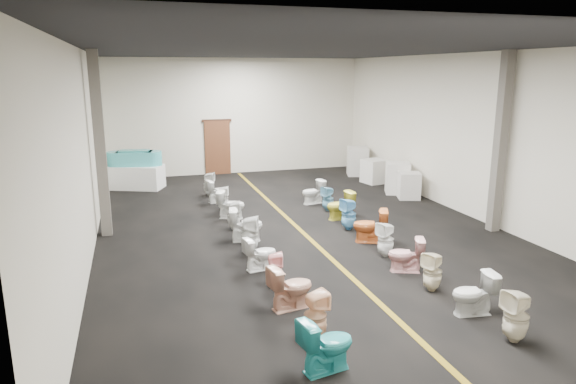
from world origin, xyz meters
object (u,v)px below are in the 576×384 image
Objects in this scene: toilet_left_9 at (223,198)px; toilet_left_10 at (218,191)px; toilet_left_4 at (260,253)px; toilet_left_7 at (234,216)px; appliance_crate_a at (409,185)px; toilet_right_4 at (386,239)px; toilet_right_9 at (313,192)px; appliance_crate_c at (374,171)px; appliance_crate_b at (397,178)px; toilet_left_3 at (274,270)px; display_table at (136,177)px; toilet_right_0 at (516,316)px; bathtub at (135,158)px; toilet_right_1 at (474,294)px; appliance_crate_d at (358,161)px; toilet_right_2 at (433,272)px; toilet_left_1 at (315,315)px; toilet_left_8 at (231,205)px; toilet_left_2 at (291,287)px; toilet_right_6 at (349,214)px; toilet_left_6 at (246,225)px; toilet_right_3 at (406,255)px; toilet_left_11 at (209,184)px; toilet_left_0 at (327,344)px; toilet_right_5 at (370,226)px; toilet_left_5 at (249,235)px; toilet_right_7 at (340,206)px.

toilet_left_9 is 0.97m from toilet_left_10.
toilet_left_4 is 0.94× the size of toilet_left_7.
toilet_right_4 is (-3.20, -4.58, -0.03)m from appliance_crate_a.
toilet_right_9 is (2.86, 1.90, -0.00)m from toilet_left_7.
appliance_crate_b is at bearing -90.00° from appliance_crate_c.
toilet_left_7 is (-0.03, 3.82, 0.03)m from toilet_left_3.
display_table is 2.19× the size of toilet_right_0.
bathtub reaches higher than toilet_right_1.
toilet_left_4 is (-6.03, -8.47, -0.21)m from appliance_crate_d.
appliance_crate_b reaches higher than toilet_right_2.
toilet_left_7 is at bearing -8.00° from toilet_left_1.
toilet_left_2 is at bearing -156.09° from toilet_left_8.
appliance_crate_c reaches higher than toilet_right_6.
toilet_left_6 is at bearing -150.11° from appliance_crate_b.
appliance_crate_a is at bearing -116.89° from toilet_left_10.
toilet_right_2 is at bearing -114.00° from appliance_crate_b.
toilet_right_3 is (-3.22, -5.50, -0.06)m from appliance_crate_a.
toilet_left_4 is 0.83× the size of toilet_right_0.
display_table is at bearing 5.85° from toilet_left_4.
appliance_crate_b is at bearing -48.95° from toilet_left_6.
toilet_left_9 is at bearing -153.80° from toilet_left_11.
toilet_left_1 is at bearing -120.60° from appliance_crate_c.
toilet_right_3 is (2.67, -4.90, -0.02)m from toilet_left_8.
toilet_right_3 is at bearing -168.58° from toilet_right_1.
toilet_right_3 is (2.83, 2.86, -0.03)m from toilet_left_0.
toilet_right_4 is at bearing -124.94° from appliance_crate_a.
display_table reaches higher than toilet_right_3.
appliance_crate_a is 1.22× the size of toilet_left_4.
toilet_left_8 is 0.94× the size of toilet_right_5.
toilet_right_6 is at bearing -119.83° from toilet_left_9.
toilet_right_0 is (5.32, -12.53, 0.01)m from display_table.
toilet_left_1 is (-5.90, -7.51, -0.04)m from appliance_crate_a.
appliance_crate_a is at bearing -59.72° from toilet_left_8.
toilet_left_6 is at bearing 11.35° from toilet_left_5.
toilet_left_1 is 1.14× the size of toilet_left_3.
toilet_left_0 is 1.01× the size of toilet_left_1.
toilet_left_4 is 3.07m from toilet_right_5.
appliance_crate_d is (0.00, 1.48, 0.12)m from appliance_crate_c.
appliance_crate_a is 0.99× the size of toilet_left_5.
toilet_right_1 is (2.81, -0.01, -0.01)m from toilet_left_1.
toilet_left_8 is at bearing -11.33° from toilet_left_4.
toilet_left_6 is 3.93m from toilet_right_3.
toilet_left_1 is 1.04× the size of toilet_right_1.
appliance_crate_c is 11.36m from toilet_right_0.
appliance_crate_b is 1.28× the size of toilet_left_6.
toilet_left_9 is 3.49m from toilet_right_7.
toilet_left_11 is (-6.09, -0.25, -0.04)m from appliance_crate_c.
toilet_right_6 is (-3.19, -3.30, -0.10)m from appliance_crate_b.
toilet_left_1 is 0.98× the size of toilet_left_2.
appliance_crate_a is 6.48m from toilet_left_11.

